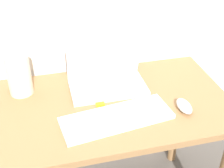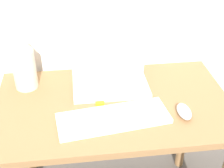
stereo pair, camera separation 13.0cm
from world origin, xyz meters
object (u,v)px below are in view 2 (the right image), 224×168
(keyboard, at_px, (113,118))
(mouse, at_px, (184,111))
(laptop, at_px, (110,77))
(mp3_player, at_px, (100,101))
(vase, at_px, (23,62))

(keyboard, xyz_separation_m, mouse, (0.29, -0.00, 0.01))
(laptop, relative_size, mp3_player, 6.66)
(vase, bearing_deg, laptop, -6.16)
(mouse, height_order, mp3_player, mouse)
(laptop, distance_m, mp3_player, 0.15)
(laptop, xyz_separation_m, keyboard, (-0.02, -0.25, -0.04))
(laptop, height_order, keyboard, laptop)
(vase, height_order, mp3_player, vase)
(keyboard, height_order, vase, vase)
(laptop, height_order, mouse, laptop)
(mouse, xyz_separation_m, vase, (-0.66, 0.30, 0.11))
(keyboard, bearing_deg, mouse, -0.57)
(laptop, height_order, vase, vase)
(vase, bearing_deg, keyboard, -38.34)
(laptop, bearing_deg, mp3_player, -116.27)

